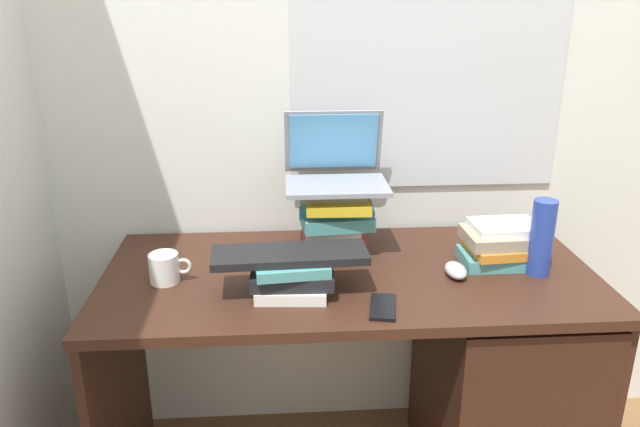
% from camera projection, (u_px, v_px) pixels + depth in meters
% --- Properties ---
extents(wall_back, '(6.00, 0.06, 2.60)m').
position_uv_depth(wall_back, '(339.00, 75.00, 2.00)').
color(wall_back, silver).
rests_on(wall_back, ground).
extents(desk, '(1.45, 0.68, 0.78)m').
position_uv_depth(desk, '(465.00, 373.00, 1.94)').
color(desk, '#381E14').
rests_on(desk, ground).
extents(book_stack_tall, '(0.23, 0.19, 0.21)m').
position_uv_depth(book_stack_tall, '(335.00, 218.00, 1.92)').
color(book_stack_tall, black).
rests_on(book_stack_tall, desk).
extents(book_stack_keyboard_riser, '(0.23, 0.20, 0.10)m').
position_uv_depth(book_stack_keyboard_riser, '(292.00, 274.00, 1.68)').
color(book_stack_keyboard_riser, white).
rests_on(book_stack_keyboard_riser, desk).
extents(book_stack_side, '(0.24, 0.18, 0.12)m').
position_uv_depth(book_stack_side, '(502.00, 244.00, 1.85)').
color(book_stack_side, teal).
rests_on(book_stack_side, desk).
extents(laptop, '(0.31, 0.26, 0.22)m').
position_uv_depth(laptop, '(335.00, 167.00, 1.91)').
color(laptop, gray).
rests_on(laptop, book_stack_tall).
extents(keyboard, '(0.43, 0.16, 0.02)m').
position_uv_depth(keyboard, '(290.00, 255.00, 1.66)').
color(keyboard, black).
rests_on(keyboard, book_stack_keyboard_riser).
extents(computer_mouse, '(0.06, 0.10, 0.04)m').
position_uv_depth(computer_mouse, '(456.00, 270.00, 1.78)').
color(computer_mouse, '#A5A8AD').
rests_on(computer_mouse, desk).
extents(mug, '(0.12, 0.08, 0.09)m').
position_uv_depth(mug, '(165.00, 268.00, 1.74)').
color(mug, white).
rests_on(mug, desk).
extents(water_bottle, '(0.07, 0.07, 0.23)m').
position_uv_depth(water_bottle, '(542.00, 238.00, 1.76)').
color(water_bottle, '#263FA5').
rests_on(water_bottle, desk).
extents(cell_phone, '(0.09, 0.15, 0.01)m').
position_uv_depth(cell_phone, '(383.00, 307.00, 1.60)').
color(cell_phone, black).
rests_on(cell_phone, desk).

